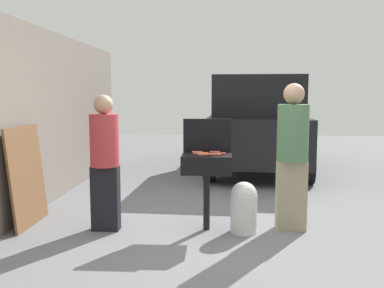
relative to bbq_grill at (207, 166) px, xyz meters
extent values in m
plane|color=slate|center=(0.18, -0.01, -0.79)|extent=(24.00, 24.00, 0.00)
cube|color=slate|center=(-2.53, 0.99, 0.52)|extent=(0.24, 8.00, 2.61)
cylinder|color=black|center=(0.00, 0.00, -0.43)|extent=(0.08, 0.08, 0.71)
cube|color=black|center=(0.00, 0.00, 0.03)|extent=(0.60, 0.44, 0.22)
cube|color=black|center=(0.00, 0.22, 0.35)|extent=(0.60, 0.05, 0.42)
cylinder|color=#C6593D|center=(-0.10, -0.02, 0.16)|extent=(0.13, 0.04, 0.03)
cylinder|color=#C6593D|center=(0.10, 0.13, 0.16)|extent=(0.13, 0.03, 0.03)
cylinder|color=#B74C33|center=(0.10, -0.09, 0.16)|extent=(0.13, 0.04, 0.03)
cylinder|color=#C6593D|center=(-0.04, -0.10, 0.16)|extent=(0.13, 0.03, 0.03)
cylinder|color=#B74C33|center=(0.04, -0.03, 0.16)|extent=(0.13, 0.04, 0.03)
cylinder|color=#C6593D|center=(0.17, 0.01, 0.16)|extent=(0.13, 0.04, 0.03)
cylinder|color=#C6593D|center=(-0.12, 0.13, 0.16)|extent=(0.13, 0.03, 0.03)
cylinder|color=#C6593D|center=(-0.05, 0.03, 0.16)|extent=(0.13, 0.03, 0.03)
cylinder|color=silver|center=(0.45, -0.07, -0.56)|extent=(0.32, 0.32, 0.46)
sphere|color=silver|center=(0.45, -0.07, -0.33)|extent=(0.31, 0.31, 0.31)
cube|color=black|center=(-1.23, -0.08, -0.39)|extent=(0.33, 0.18, 0.79)
cylinder|color=#B23338|center=(-1.23, -0.08, 0.32)|extent=(0.35, 0.35, 0.63)
sphere|color=tan|center=(-1.23, -0.08, 0.75)|extent=(0.23, 0.23, 0.23)
cube|color=gray|center=(1.03, 0.06, -0.36)|extent=(0.36, 0.20, 0.86)
cylinder|color=#4C724C|center=(1.03, 0.06, 0.41)|extent=(0.38, 0.38, 0.68)
sphere|color=tan|center=(1.03, 0.06, 0.87)|extent=(0.25, 0.25, 0.25)
cube|color=black|center=(0.98, 4.35, -0.02)|extent=(2.15, 4.50, 0.90)
cube|color=black|center=(0.96, 4.15, 0.83)|extent=(1.91, 2.70, 0.80)
cylinder|color=black|center=(1.79, 2.76, -0.47)|extent=(0.26, 0.65, 0.64)
cylinder|color=black|center=(-0.01, 2.87, -0.47)|extent=(0.26, 0.65, 0.64)
cylinder|color=black|center=(1.96, 5.84, -0.47)|extent=(0.26, 0.65, 0.64)
cylinder|color=black|center=(0.16, 5.94, -0.47)|extent=(0.26, 0.65, 0.64)
cube|color=brown|center=(-2.28, 0.07, -0.16)|extent=(0.14, 0.90, 1.26)
camera|label=1|loc=(0.13, -5.08, 0.88)|focal=39.76mm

